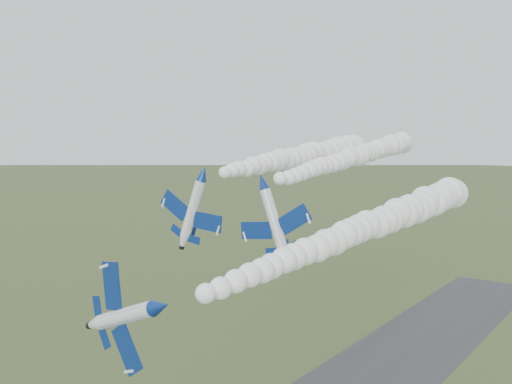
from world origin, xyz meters
TOP-DOWN VIEW (x-y plane):
  - jet_lead at (14.74, -9.24)m, footprint 4.26×11.79m
  - smoke_trail_jet_lead at (17.37, 21.63)m, footprint 8.13×56.21m
  - jet_pair_left at (-6.10, 19.31)m, footprint 10.28×12.91m
  - smoke_trail_jet_pair_left at (-10.85, 53.43)m, footprint 13.97×63.67m
  - jet_pair_right at (5.01, 18.04)m, footprint 9.61×11.95m
  - smoke_trail_jet_pair_right at (-0.07, 55.05)m, footprint 15.61×68.49m

SIDE VIEW (x-z plane):
  - jet_lead at x=14.74m, z-range 30.80..39.95m
  - smoke_trail_jet_lead at x=17.37m, z-range 35.66..40.18m
  - jet_pair_right at x=5.01m, z-range 41.20..45.10m
  - jet_pair_left at x=-6.10m, z-range 41.58..45.86m
  - smoke_trail_jet_pair_left at x=-10.85m, z-range 42.10..48.07m
  - smoke_trail_jet_pair_right at x=-0.07m, z-range 43.06..47.63m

